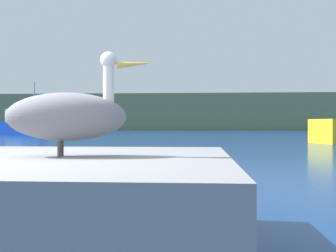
# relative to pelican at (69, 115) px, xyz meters

# --- Properties ---
(hillside_backdrop) EXTENTS (140.00, 10.81, 6.53)m
(hillside_backdrop) POSITION_rel_pelican_xyz_m (-0.82, 74.70, 2.10)
(hillside_backdrop) COLOR #6B7A51
(hillside_backdrop) RESTS_ON ground
(pier_dock) EXTENTS (2.66, 2.92, 0.82)m
(pier_dock) POSITION_rel_pelican_xyz_m (-0.02, -0.00, -0.75)
(pier_dock) COLOR gray
(pier_dock) RESTS_ON ground
(pelican) EXTENTS (1.24, 0.58, 0.86)m
(pelican) POSITION_rel_pelican_xyz_m (0.00, 0.00, 0.00)
(pelican) COLOR slate
(pelican) RESTS_ON pier_dock
(fishing_boat_blue) EXTENTS (5.41, 2.93, 5.13)m
(fishing_boat_blue) POSITION_rel_pelican_xyz_m (-16.24, 36.13, -0.21)
(fishing_boat_blue) COLOR blue
(fishing_boat_blue) RESTS_ON ground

